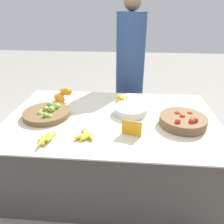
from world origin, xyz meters
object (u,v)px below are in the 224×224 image
metal_bowl (131,110)px  vendor_person (130,73)px  tomato_basket (183,120)px  price_sign (132,128)px  lime_bowl (47,113)px

metal_bowl → vendor_person: size_ratio=0.18×
tomato_basket → vendor_person: 1.13m
vendor_person → tomato_basket: bearing=-67.9°
tomato_basket → price_sign: (-0.40, -0.18, 0.02)m
tomato_basket → price_sign: bearing=-155.2°
tomato_basket → vendor_person: bearing=112.1°
price_sign → tomato_basket: bearing=39.1°
lime_bowl → price_sign: (0.71, -0.24, 0.03)m
lime_bowl → metal_bowl: size_ratio=1.34×
tomato_basket → vendor_person: vendor_person is taller
metal_bowl → price_sign: 0.35m
lime_bowl → vendor_person: size_ratio=0.24×
lime_bowl → tomato_basket: size_ratio=1.08×
tomato_basket → metal_bowl: bearing=157.4°
lime_bowl → tomato_basket: 1.11m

